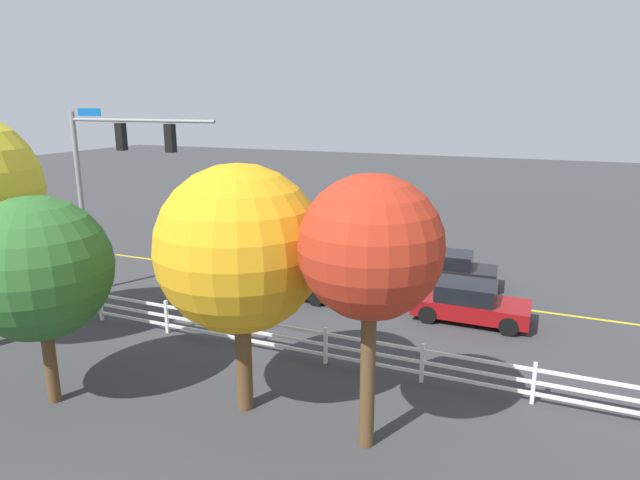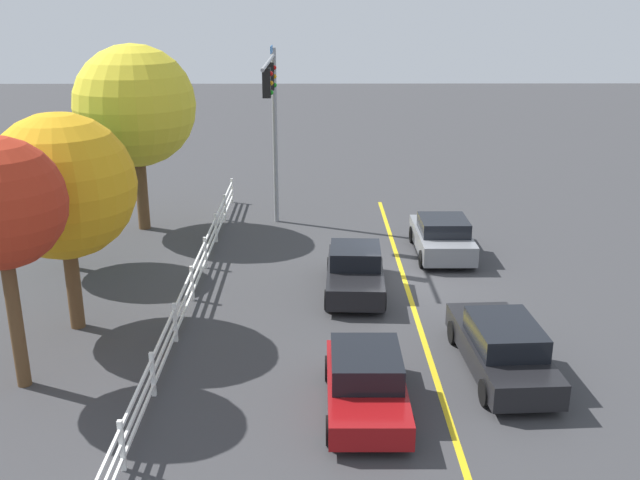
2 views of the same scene
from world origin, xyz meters
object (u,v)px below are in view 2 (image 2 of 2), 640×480
at_px(tree_0, 135,106).
at_px(car_0, 442,237).
at_px(car_3, 366,382).
at_px(tree_3, 62,187).
at_px(car_1, 502,347).
at_px(car_2, 355,271).
at_px(tree_2, 62,169).

bearing_deg(tree_0, car_0, -105.85).
xyz_separation_m(car_3, tree_0, (13.95, 8.28, 4.38)).
bearing_deg(car_0, tree_3, 118.01).
distance_m(car_0, car_1, 8.89).
bearing_deg(car_3, car_2, 179.40).
distance_m(tree_0, tree_2, 5.17).
distance_m(car_0, car_3, 11.17).
height_order(car_2, tree_0, tree_0).
height_order(tree_0, tree_2, tree_0).
height_order(car_1, tree_3, tree_3).
bearing_deg(tree_3, car_2, -72.19).
xyz_separation_m(car_2, tree_2, (2.12, 9.86, 2.92)).
distance_m(car_1, tree_2, 15.55).
relative_size(car_2, car_3, 1.09).
relative_size(tree_2, tree_3, 0.87).
bearing_deg(tree_2, car_3, -133.39).
bearing_deg(tree_2, car_2, -102.14).
height_order(tree_2, tree_3, tree_3).
height_order(car_2, tree_3, tree_3).
distance_m(car_0, tree_3, 13.61).
distance_m(car_2, car_3, 7.09).
bearing_deg(car_0, car_1, -179.69).
xyz_separation_m(car_3, tree_3, (4.45, 8.09, 3.53)).
relative_size(car_3, tree_2, 0.74).
distance_m(car_1, tree_3, 12.48).
height_order(car_0, tree_3, tree_3).
bearing_deg(car_1, car_0, -2.87).
bearing_deg(tree_0, car_3, -149.30).
relative_size(car_2, tree_0, 0.58).
xyz_separation_m(car_1, tree_0, (12.25, 11.85, 4.36)).
distance_m(car_1, car_3, 3.95).
distance_m(tree_2, tree_3, 5.07).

